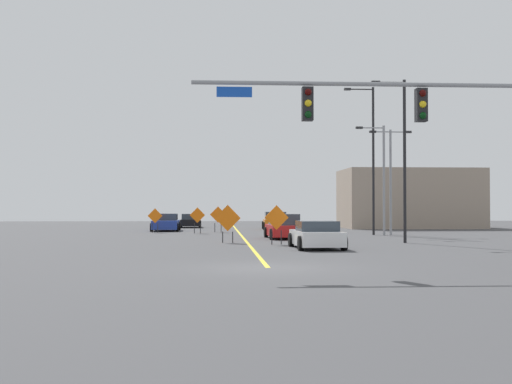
{
  "coord_description": "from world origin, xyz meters",
  "views": [
    {
      "loc": [
        -1.57,
        -19.95,
        1.89
      ],
      "look_at": [
        1.48,
        30.91,
        3.04
      ],
      "focal_mm": 45.45,
      "sensor_mm": 36.0,
      "label": 1
    }
  ],
  "objects_px": {
    "construction_sign_right_lane": "(218,216)",
    "car_red_mid": "(284,227)",
    "street_lamp_near_left": "(391,172)",
    "street_lamp_mid_right": "(371,154)",
    "car_orange_passing": "(275,221)",
    "construction_sign_median_near": "(155,217)",
    "construction_sign_left_shoulder": "(277,220)",
    "traffic_signal_assembly": "(418,120)",
    "car_blue_far": "(166,223)",
    "car_white_near": "(316,236)",
    "street_lamp_mid_left": "(382,174)",
    "construction_sign_right_shoulder": "(197,217)",
    "car_black_approaching": "(190,221)",
    "street_lamp_near_right": "(402,153)",
    "construction_sign_median_far": "(228,219)"
  },
  "relations": [
    {
      "from": "traffic_signal_assembly",
      "to": "construction_sign_median_near",
      "type": "bearing_deg",
      "value": 111.58
    },
    {
      "from": "street_lamp_near_left",
      "to": "construction_sign_left_shoulder",
      "type": "distance_m",
      "value": 14.0
    },
    {
      "from": "street_lamp_near_left",
      "to": "street_lamp_mid_right",
      "type": "distance_m",
      "value": 1.79
    },
    {
      "from": "street_lamp_near_right",
      "to": "construction_sign_right_shoulder",
      "type": "height_order",
      "value": "street_lamp_near_right"
    },
    {
      "from": "traffic_signal_assembly",
      "to": "car_blue_far",
      "type": "relative_size",
      "value": 2.45
    },
    {
      "from": "traffic_signal_assembly",
      "to": "car_white_near",
      "type": "bearing_deg",
      "value": 101.51
    },
    {
      "from": "car_black_approaching",
      "to": "construction_sign_left_shoulder",
      "type": "bearing_deg",
      "value": -78.54
    },
    {
      "from": "construction_sign_right_shoulder",
      "to": "street_lamp_mid_left",
      "type": "bearing_deg",
      "value": -17.61
    },
    {
      "from": "street_lamp_near_right",
      "to": "car_blue_far",
      "type": "height_order",
      "value": "street_lamp_near_right"
    },
    {
      "from": "street_lamp_mid_left",
      "to": "construction_sign_right_shoulder",
      "type": "height_order",
      "value": "street_lamp_mid_left"
    },
    {
      "from": "street_lamp_near_left",
      "to": "construction_sign_median_near",
      "type": "bearing_deg",
      "value": 164.17
    },
    {
      "from": "street_lamp_mid_right",
      "to": "car_white_near",
      "type": "distance_m",
      "value": 15.54
    },
    {
      "from": "construction_sign_right_shoulder",
      "to": "car_black_approaching",
      "type": "relative_size",
      "value": 0.47
    },
    {
      "from": "construction_sign_median_near",
      "to": "car_red_mid",
      "type": "relative_size",
      "value": 0.41
    },
    {
      "from": "car_white_near",
      "to": "construction_sign_median_near",
      "type": "bearing_deg",
      "value": 116.11
    },
    {
      "from": "street_lamp_mid_left",
      "to": "construction_sign_median_near",
      "type": "height_order",
      "value": "street_lamp_mid_left"
    },
    {
      "from": "construction_sign_median_near",
      "to": "construction_sign_median_far",
      "type": "bearing_deg",
      "value": -69.44
    },
    {
      "from": "construction_sign_right_shoulder",
      "to": "car_orange_passing",
      "type": "bearing_deg",
      "value": 50.63
    },
    {
      "from": "construction_sign_right_lane",
      "to": "car_red_mid",
      "type": "relative_size",
      "value": 0.44
    },
    {
      "from": "car_orange_passing",
      "to": "car_white_near",
      "type": "bearing_deg",
      "value": -90.72
    },
    {
      "from": "car_orange_passing",
      "to": "car_white_near",
      "type": "height_order",
      "value": "car_orange_passing"
    },
    {
      "from": "traffic_signal_assembly",
      "to": "car_black_approaching",
      "type": "xyz_separation_m",
      "value": [
        -8.73,
        38.7,
        -4.05
      ]
    },
    {
      "from": "street_lamp_near_left",
      "to": "construction_sign_left_shoulder",
      "type": "height_order",
      "value": "street_lamp_near_left"
    },
    {
      "from": "street_lamp_near_left",
      "to": "car_orange_passing",
      "type": "relative_size",
      "value": 1.69
    },
    {
      "from": "construction_sign_median_far",
      "to": "car_black_approaching",
      "type": "relative_size",
      "value": 0.51
    },
    {
      "from": "street_lamp_mid_right",
      "to": "construction_sign_median_near",
      "type": "distance_m",
      "value": 16.09
    },
    {
      "from": "car_orange_passing",
      "to": "street_lamp_near_right",
      "type": "bearing_deg",
      "value": -76.44
    },
    {
      "from": "construction_sign_right_lane",
      "to": "car_black_approaching",
      "type": "bearing_deg",
      "value": 102.67
    },
    {
      "from": "street_lamp_mid_right",
      "to": "street_lamp_near_left",
      "type": "bearing_deg",
      "value": 6.52
    },
    {
      "from": "construction_sign_left_shoulder",
      "to": "car_white_near",
      "type": "height_order",
      "value": "construction_sign_left_shoulder"
    },
    {
      "from": "street_lamp_mid_left",
      "to": "construction_sign_right_lane",
      "type": "bearing_deg",
      "value": 152.28
    },
    {
      "from": "street_lamp_mid_right",
      "to": "car_blue_far",
      "type": "bearing_deg",
      "value": 150.56
    },
    {
      "from": "construction_sign_right_lane",
      "to": "car_red_mid",
      "type": "height_order",
      "value": "construction_sign_right_lane"
    },
    {
      "from": "street_lamp_mid_right",
      "to": "construction_sign_median_far",
      "type": "height_order",
      "value": "street_lamp_mid_right"
    },
    {
      "from": "construction_sign_right_lane",
      "to": "car_white_near",
      "type": "relative_size",
      "value": 0.45
    },
    {
      "from": "construction_sign_left_shoulder",
      "to": "construction_sign_right_lane",
      "type": "xyz_separation_m",
      "value": [
        -2.89,
        15.48,
        -0.04
      ]
    },
    {
      "from": "construction_sign_median_near",
      "to": "construction_sign_right_shoulder",
      "type": "relative_size",
      "value": 0.96
    },
    {
      "from": "traffic_signal_assembly",
      "to": "street_lamp_mid_right",
      "type": "relative_size",
      "value": 1.1
    },
    {
      "from": "car_orange_passing",
      "to": "car_blue_far",
      "type": "distance_m",
      "value": 9.18
    },
    {
      "from": "car_white_near",
      "to": "construction_sign_right_shoulder",
      "type": "bearing_deg",
      "value": 109.19
    },
    {
      "from": "traffic_signal_assembly",
      "to": "street_lamp_near_left",
      "type": "relative_size",
      "value": 1.55
    },
    {
      "from": "construction_sign_median_near",
      "to": "car_white_near",
      "type": "height_order",
      "value": "construction_sign_median_near"
    },
    {
      "from": "construction_sign_left_shoulder",
      "to": "construction_sign_median_near",
      "type": "xyz_separation_m",
      "value": [
        -7.46,
        15.17,
        -0.13
      ]
    },
    {
      "from": "construction_sign_right_shoulder",
      "to": "car_white_near",
      "type": "distance_m",
      "value": 17.86
    },
    {
      "from": "construction_sign_median_near",
      "to": "car_white_near",
      "type": "bearing_deg",
      "value": -63.89
    },
    {
      "from": "street_lamp_mid_right",
      "to": "construction_sign_right_lane",
      "type": "xyz_separation_m",
      "value": [
        -10.22,
        5.03,
        -4.18
      ]
    },
    {
      "from": "street_lamp_mid_left",
      "to": "street_lamp_mid_right",
      "type": "xyz_separation_m",
      "value": [
        -0.52,
        0.61,
        1.35
      ]
    },
    {
      "from": "street_lamp_near_right",
      "to": "construction_sign_median_near",
      "type": "bearing_deg",
      "value": 135.09
    },
    {
      "from": "construction_sign_right_lane",
      "to": "car_white_near",
      "type": "height_order",
      "value": "construction_sign_right_lane"
    },
    {
      "from": "street_lamp_mid_right",
      "to": "street_lamp_mid_left",
      "type": "bearing_deg",
      "value": -49.33
    }
  ]
}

